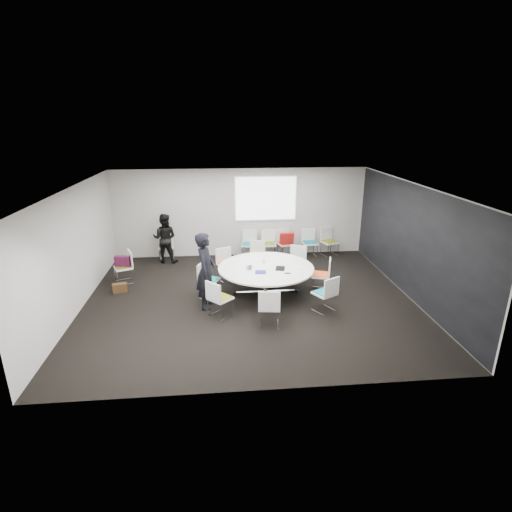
{
  "coord_description": "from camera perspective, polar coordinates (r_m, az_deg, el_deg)",
  "views": [
    {
      "loc": [
        -0.69,
        -8.98,
        4.26
      ],
      "look_at": [
        0.2,
        0.4,
        1.0
      ],
      "focal_mm": 28.0,
      "sensor_mm": 36.0,
      "label": 1
    }
  ],
  "objects": [
    {
      "name": "conference_table",
      "position": [
        10.07,
        1.41,
        -2.48
      ],
      "size": [
        2.4,
        2.4,
        0.73
      ],
      "color": "silver",
      "rests_on": "ground"
    },
    {
      "name": "chair_ring_d",
      "position": [
        11.07,
        -4.2,
        -2.05
      ],
      "size": [
        0.6,
        0.6,
        0.88
      ],
      "rotation": [
        0.0,
        0.0,
        3.56
      ],
      "color": "silver",
      "rests_on": "ground"
    },
    {
      "name": "chair_ring_b",
      "position": [
        11.29,
        5.85,
        -1.69
      ],
      "size": [
        0.59,
        0.58,
        0.88
      ],
      "rotation": [
        0.0,
        0.0,
        2.77
      ],
      "color": "silver",
      "rests_on": "ground"
    },
    {
      "name": "person_back",
      "position": [
        12.58,
        -12.91,
        2.49
      ],
      "size": [
        0.83,
        0.69,
        1.54
      ],
      "primitive_type": "imported",
      "rotation": [
        0.0,
        0.0,
        2.98
      ],
      "color": "black",
      "rests_on": "ground"
    },
    {
      "name": "chair_back_b",
      "position": [
        12.83,
        1.81,
        0.99
      ],
      "size": [
        0.49,
        0.48,
        0.88
      ],
      "rotation": [
        0.0,
        0.0,
        3.07
      ],
      "color": "silver",
      "rests_on": "ground"
    },
    {
      "name": "chair_back_a",
      "position": [
        12.8,
        -0.99,
        0.94
      ],
      "size": [
        0.54,
        0.53,
        0.88
      ],
      "rotation": [
        0.0,
        0.0,
        2.95
      ],
      "color": "silver",
      "rests_on": "ground"
    },
    {
      "name": "notebook_black",
      "position": [
        9.9,
        3.48,
        -1.77
      ],
      "size": [
        0.28,
        0.34,
        0.02
      ],
      "primitive_type": "cube",
      "rotation": [
        0.0,
        0.0,
        -0.23
      ],
      "color": "black",
      "rests_on": "conference_table"
    },
    {
      "name": "red_jacket",
      "position": [
        12.58,
        4.42,
        2.59
      ],
      "size": [
        0.45,
        0.17,
        0.36
      ],
      "primitive_type": "cube",
      "rotation": [
        0.17,
        0.0,
        0.03
      ],
      "color": "#A71714",
      "rests_on": "chair_back_c"
    },
    {
      "name": "projection_screen",
      "position": [
        12.75,
        1.4,
        8.19
      ],
      "size": [
        1.9,
        0.03,
        1.35
      ],
      "primitive_type": "cube",
      "color": "white",
      "rests_on": "room_shell"
    },
    {
      "name": "room_shell",
      "position": [
        9.45,
        -0.41,
        1.48
      ],
      "size": [
        8.08,
        7.08,
        2.88
      ],
      "color": "black",
      "rests_on": "ground"
    },
    {
      "name": "cup",
      "position": [
        10.29,
        1.12,
        -0.7
      ],
      "size": [
        0.08,
        0.08,
        0.09
      ],
      "primitive_type": "cylinder",
      "color": "white",
      "rests_on": "conference_table"
    },
    {
      "name": "chair_ring_g",
      "position": [
        8.67,
        1.88,
        -8.26
      ],
      "size": [
        0.51,
        0.5,
        0.88
      ],
      "rotation": [
        0.0,
        0.0,
        6.16
      ],
      "color": "silver",
      "rests_on": "ground"
    },
    {
      "name": "papers_right",
      "position": [
        10.3,
        4.77,
        -1.01
      ],
      "size": [
        0.35,
        0.37,
        0.0
      ],
      "primitive_type": "cube",
      "rotation": [
        0.0,
        0.0,
        0.9
      ],
      "color": "white",
      "rests_on": "conference_table"
    },
    {
      "name": "chair_spare_left",
      "position": [
        11.43,
        -18.28,
        -2.32
      ],
      "size": [
        0.59,
        0.6,
        0.88
      ],
      "rotation": [
        0.0,
        0.0,
        1.98
      ],
      "color": "silver",
      "rests_on": "ground"
    },
    {
      "name": "laptop",
      "position": [
        9.93,
        -0.72,
        -1.65
      ],
      "size": [
        0.22,
        0.32,
        0.02
      ],
      "primitive_type": "imported",
      "rotation": [
        0.0,
        0.0,
        1.47
      ],
      "color": "#333338",
      "rests_on": "conference_table"
    },
    {
      "name": "brown_bag",
      "position": [
        10.89,
        -18.87,
        -4.34
      ],
      "size": [
        0.39,
        0.24,
        0.24
      ],
      "primitive_type": "cube",
      "rotation": [
        0.0,
        0.0,
        0.22
      ],
      "color": "#452B16",
      "rests_on": "ground"
    },
    {
      "name": "chair_back_d",
      "position": [
        13.07,
        7.62,
        1.16
      ],
      "size": [
        0.49,
        0.48,
        0.88
      ],
      "rotation": [
        0.0,
        0.0,
        3.21
      ],
      "color": "silver",
      "rests_on": "ground"
    },
    {
      "name": "chair_ring_c",
      "position": [
        11.67,
        -0.03,
        -0.87
      ],
      "size": [
        0.59,
        0.59,
        0.88
      ],
      "rotation": [
        0.0,
        0.0,
        2.76
      ],
      "color": "silver",
      "rests_on": "ground"
    },
    {
      "name": "chair_back_c",
      "position": [
        12.91,
        4.19,
        1.06
      ],
      "size": [
        0.57,
        0.56,
        0.88
      ],
      "rotation": [
        0.0,
        0.0,
        3.43
      ],
      "color": "silver",
      "rests_on": "ground"
    },
    {
      "name": "chair_ring_f",
      "position": [
        9.08,
        -5.16,
        -7.01
      ],
      "size": [
        0.64,
        0.64,
        0.88
      ],
      "rotation": [
        0.0,
        0.0,
        5.48
      ],
      "color": "silver",
      "rests_on": "ground"
    },
    {
      "name": "chair_person_back",
      "position": [
        12.88,
        -12.67,
        0.59
      ],
      "size": [
        0.49,
        0.48,
        0.88
      ],
      "rotation": [
        0.0,
        0.0,
        3.21
      ],
      "color": "silver",
      "rests_on": "ground"
    },
    {
      "name": "chair_back_e",
      "position": [
        13.26,
        10.42,
        1.28
      ],
      "size": [
        0.59,
        0.58,
        0.88
      ],
      "rotation": [
        0.0,
        0.0,
        3.51
      ],
      "color": "silver",
      "rests_on": "ground"
    },
    {
      "name": "chair_ring_h",
      "position": [
        9.42,
        9.75,
        -6.22
      ],
      "size": [
        0.62,
        0.62,
        0.88
      ],
      "rotation": [
        0.0,
        0.0,
        6.81
      ],
      "color": "silver",
      "rests_on": "ground"
    },
    {
      "name": "papers_front",
      "position": [
        10.04,
        5.95,
        -1.59
      ],
      "size": [
        0.35,
        0.3,
        0.0
      ],
      "primitive_type": "cube",
      "rotation": [
        0.0,
        0.0,
        0.34
      ],
      "color": "white",
      "rests_on": "conference_table"
    },
    {
      "name": "person_main",
      "position": [
        9.31,
        -7.2,
        -2.13
      ],
      "size": [
        0.53,
        0.72,
        1.83
      ],
      "primitive_type": "imported",
      "rotation": [
        0.0,
        0.0,
        1.42
      ],
      "color": "black",
      "rests_on": "ground"
    },
    {
      "name": "tablet_folio",
      "position": [
        9.64,
        0.67,
        -2.3
      ],
      "size": [
        0.28,
        0.23,
        0.03
      ],
      "primitive_type": "cube",
      "rotation": [
        0.0,
        0.0,
        -0.12
      ],
      "color": "navy",
      "rests_on": "conference_table"
    },
    {
      "name": "chair_ring_e",
      "position": [
        10.08,
        -6.73,
        -4.34
      ],
      "size": [
        0.58,
        0.59,
        0.88
      ],
      "rotation": [
        0.0,
        0.0,
        4.35
      ],
      "color": "silver",
      "rests_on": "ground"
    },
    {
      "name": "laptop_lid",
      "position": [
        9.91,
        -1.21,
        -0.98
      ],
      "size": [
        0.03,
        0.3,
        0.22
      ],
      "primitive_type": "cube",
      "rotation": [
        0.0,
        0.0,
        1.51
      ],
      "color": "silver",
      "rests_on": "conference_table"
    },
    {
      "name": "chair_ring_a",
      "position": [
        10.46,
        9.28,
        -3.56
      ],
      "size": [
        0.56,
        0.57,
        0.88
      ],
      "rotation": [
        0.0,
        0.0,
        1.27
      ],
      "color": "silver",
      "rests_on": "ground"
    },
    {
      "name": "maroon_bag",
      "position": [
        11.31,
        -18.53,
        -0.71
      ],
      "size": [
        0.42,
        0.21,
        0.28
      ],
      "primitive_type": "cube",
      "rotation": [
        0.0,
        0.0,
        -0.17
      ],
      "color": "#481331",
      "rests_on": "chair_spare_left"
    },
    {
      "name": "phone",
      "position": [
        9.62,
        4.54,
        -2.47
      ],
      "size": [
        0.15,
        0.11,
        0.01
      ],
      "primitive_type": "cube",
      "rotation": [
        0.0,
        0.0,
        -0.28
      ],
      "color": "black",
      "rests_on": "conference_table"
    }
  ]
}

